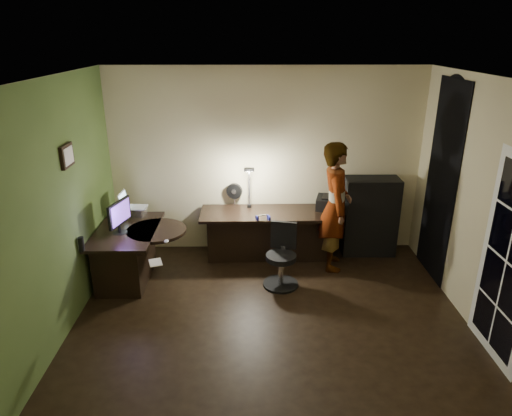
{
  "coord_description": "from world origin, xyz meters",
  "views": [
    {
      "loc": [
        -0.23,
        -4.41,
        3.09
      ],
      "look_at": [
        -0.15,
        1.05,
        1.0
      ],
      "focal_mm": 32.0,
      "sensor_mm": 36.0,
      "label": 1
    }
  ],
  "objects_px": {
    "desk_right": "(267,235)",
    "office_chair": "(281,257)",
    "person": "(335,207)",
    "desk_left": "(129,255)",
    "cabinet": "(370,216)",
    "monitor": "(119,222)"
  },
  "relations": [
    {
      "from": "cabinet",
      "to": "monitor",
      "type": "relative_size",
      "value": 2.43
    },
    {
      "from": "desk_left",
      "to": "office_chair",
      "type": "xyz_separation_m",
      "value": [
        2.0,
        -0.2,
        0.05
      ]
    },
    {
      "from": "desk_left",
      "to": "person",
      "type": "distance_m",
      "value": 2.83
    },
    {
      "from": "office_chair",
      "to": "person",
      "type": "height_order",
      "value": "person"
    },
    {
      "from": "cabinet",
      "to": "person",
      "type": "height_order",
      "value": "person"
    },
    {
      "from": "desk_right",
      "to": "cabinet",
      "type": "distance_m",
      "value": 1.54
    },
    {
      "from": "cabinet",
      "to": "office_chair",
      "type": "height_order",
      "value": "cabinet"
    },
    {
      "from": "desk_left",
      "to": "desk_right",
      "type": "distance_m",
      "value": 1.95
    },
    {
      "from": "cabinet",
      "to": "desk_right",
      "type": "bearing_deg",
      "value": -173.6
    },
    {
      "from": "person",
      "to": "office_chair",
      "type": "bearing_deg",
      "value": 130.03
    },
    {
      "from": "desk_left",
      "to": "office_chair",
      "type": "height_order",
      "value": "office_chair"
    },
    {
      "from": "desk_right",
      "to": "monitor",
      "type": "xyz_separation_m",
      "value": [
        -1.91,
        -0.7,
        0.51
      ]
    },
    {
      "from": "desk_right",
      "to": "monitor",
      "type": "relative_size",
      "value": 3.98
    },
    {
      "from": "desk_right",
      "to": "office_chair",
      "type": "distance_m",
      "value": 0.83
    },
    {
      "from": "desk_left",
      "to": "office_chair",
      "type": "bearing_deg",
      "value": -5.6
    },
    {
      "from": "desk_left",
      "to": "desk_right",
      "type": "bearing_deg",
      "value": 18.42
    },
    {
      "from": "person",
      "to": "desk_right",
      "type": "bearing_deg",
      "value": 78.15
    },
    {
      "from": "desk_right",
      "to": "monitor",
      "type": "height_order",
      "value": "monitor"
    },
    {
      "from": "cabinet",
      "to": "office_chair",
      "type": "bearing_deg",
      "value": -144.06
    },
    {
      "from": "desk_right",
      "to": "office_chair",
      "type": "xyz_separation_m",
      "value": [
        0.15,
        -0.81,
        0.06
      ]
    },
    {
      "from": "office_chair",
      "to": "person",
      "type": "distance_m",
      "value": 1.05
    },
    {
      "from": "desk_right",
      "to": "office_chair",
      "type": "bearing_deg",
      "value": -79.88
    }
  ]
}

